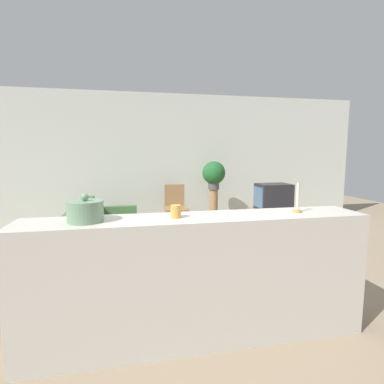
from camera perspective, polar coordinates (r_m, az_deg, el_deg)
name	(u,v)px	position (r m, az deg, el deg)	size (l,w,h in m)	color
ground_plane	(185,303)	(3.21, -1.29, -20.30)	(14.00, 14.00, 0.00)	gray
wall_back	(155,160)	(6.25, -7.12, 6.02)	(9.00, 0.06, 2.70)	silver
couch	(104,234)	(4.84, -16.35, -7.70)	(0.95, 1.91, 0.73)	#476B3D
tv_stand	(272,225)	(5.37, 15.07, -6.04)	(0.71, 0.51, 0.54)	#9E754C
television	(273,197)	(5.28, 15.18, -0.87)	(0.56, 0.42, 0.44)	#232328
wooden_chair	(175,205)	(5.88, -3.17, -2.47)	(0.44, 0.44, 0.88)	#9E754C
plant_stand	(213,209)	(5.99, 4.11, -3.21)	(0.17, 0.17, 0.79)	#9E754C
potted_plant	(214,174)	(5.90, 4.17, 3.51)	(0.45, 0.45, 0.55)	#4C4C51
foreground_counter	(199,279)	(2.47, 1.28, -16.19)	(2.69, 0.44, 1.01)	beige
decorative_bowl	(85,211)	(2.27, -19.64, -3.44)	(0.25, 0.25, 0.21)	gray
candle_jar	(176,211)	(2.28, -3.11, -3.71)	(0.08, 0.08, 0.10)	gold
candlestick	(297,203)	(2.62, 19.44, -1.95)	(0.07, 0.07, 0.25)	#B7933D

